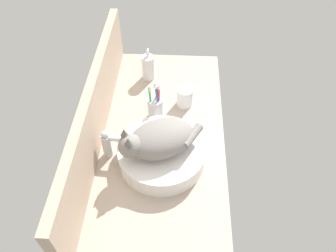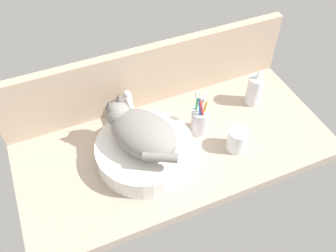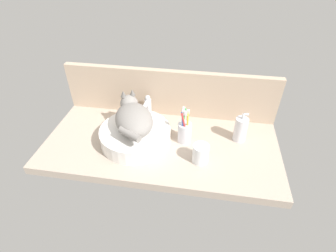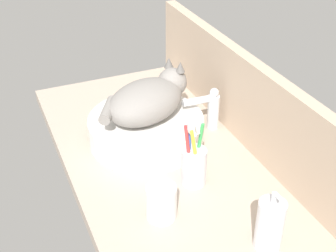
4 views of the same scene
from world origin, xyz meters
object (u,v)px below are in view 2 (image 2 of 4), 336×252
(sink_basin, at_px, (145,151))
(soap_dispenser, at_px, (254,90))
(water_glass, at_px, (237,141))
(cat, at_px, (140,131))
(faucet, at_px, (129,105))
(toothbrush_cup, at_px, (200,120))

(sink_basin, relative_size, soap_dispenser, 2.15)
(soap_dispenser, relative_size, water_glass, 1.78)
(cat, bearing_deg, faucet, 83.80)
(cat, distance_m, faucet, 0.20)
(cat, distance_m, toothbrush_cup, 0.25)
(toothbrush_cup, bearing_deg, water_glass, -55.78)
(sink_basin, height_order, toothbrush_cup, toothbrush_cup)
(toothbrush_cup, bearing_deg, faucet, 143.73)
(faucet, distance_m, toothbrush_cup, 0.27)
(cat, height_order, faucet, cat)
(toothbrush_cup, bearing_deg, cat, -172.77)
(sink_basin, distance_m, toothbrush_cup, 0.24)
(soap_dispenser, distance_m, water_glass, 0.26)
(sink_basin, relative_size, toothbrush_cup, 1.81)
(cat, relative_size, water_glass, 3.45)
(cat, relative_size, soap_dispenser, 1.93)
(sink_basin, distance_m, soap_dispenser, 0.51)
(sink_basin, relative_size, cat, 1.11)
(faucet, height_order, soap_dispenser, soap_dispenser)
(soap_dispenser, distance_m, toothbrush_cup, 0.27)
(toothbrush_cup, xyz_separation_m, water_glass, (0.09, -0.13, -0.02))
(faucet, xyz_separation_m, soap_dispenser, (0.48, -0.11, -0.01))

